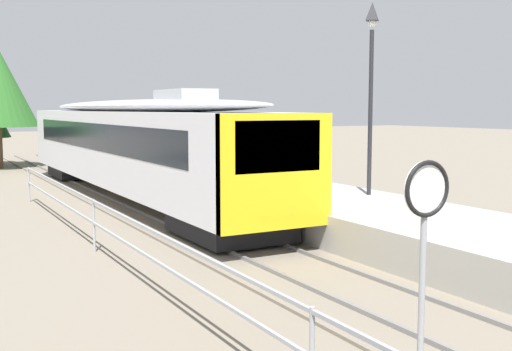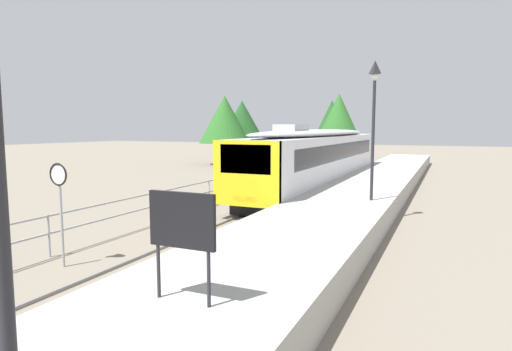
# 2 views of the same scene
# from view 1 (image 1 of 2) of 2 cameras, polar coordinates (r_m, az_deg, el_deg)

# --- Properties ---
(ground_plane) EXTENTS (160.00, 160.00, 0.00)m
(ground_plane) POSITION_cam_1_polar(r_m,az_deg,el_deg) (16.15, -14.43, -5.97)
(ground_plane) COLOR slate
(track_rails) EXTENTS (3.20, 60.00, 0.14)m
(track_rails) POSITION_cam_1_polar(r_m,az_deg,el_deg) (17.12, -4.64, -4.99)
(track_rails) COLOR slate
(track_rails) RESTS_ON ground
(commuter_train) EXTENTS (2.82, 20.80, 3.74)m
(commuter_train) POSITION_cam_1_polar(r_m,az_deg,el_deg) (22.86, -11.41, 3.06)
(commuter_train) COLOR silver
(commuter_train) RESTS_ON track_rails
(station_platform) EXTENTS (3.90, 60.00, 0.90)m
(station_platform) POSITION_cam_1_polar(r_m,az_deg,el_deg) (18.60, 4.51, -2.79)
(station_platform) COLOR #A8A59E
(station_platform) RESTS_ON ground
(platform_lamp_mid_platform) EXTENTS (0.34, 0.34, 5.35)m
(platform_lamp_mid_platform) POSITION_cam_1_polar(r_m,az_deg,el_deg) (17.83, 10.53, 10.19)
(platform_lamp_mid_platform) COLOR #232328
(platform_lamp_mid_platform) RESTS_ON station_platform
(speed_limit_sign) EXTENTS (0.61, 0.10, 2.81)m
(speed_limit_sign) POSITION_cam_1_polar(r_m,az_deg,el_deg) (6.84, 15.26, -4.30)
(speed_limit_sign) COLOR #9EA0A5
(speed_limit_sign) RESTS_ON ground
(carpark_fence) EXTENTS (0.06, 36.06, 1.25)m
(carpark_fence) POSITION_cam_1_polar(r_m,az_deg,el_deg) (6.87, 5.16, -14.60)
(carpark_fence) COLOR #9EA0A5
(carpark_fence) RESTS_ON ground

